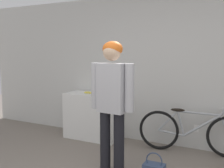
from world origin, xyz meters
TOP-DOWN VIEW (x-y plane):
  - wall_back at (0.00, 2.52)m, footprint 8.00×0.07m
  - side_shelf at (-1.28, 2.22)m, footprint 1.01×0.50m
  - person at (-0.29, 1.05)m, footprint 0.60×0.25m
  - bicycle at (0.52, 2.26)m, footprint 1.71×0.46m
  - banana at (-1.27, 2.18)m, footprint 0.35×0.09m

SIDE VIEW (x-z plane):
  - bicycle at x=0.52m, z-range -0.01..0.71m
  - side_shelf at x=-1.28m, z-range 0.00..0.84m
  - banana at x=-1.27m, z-range 0.84..0.88m
  - person at x=-0.29m, z-range 0.18..1.92m
  - wall_back at x=0.00m, z-range 0.00..2.60m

